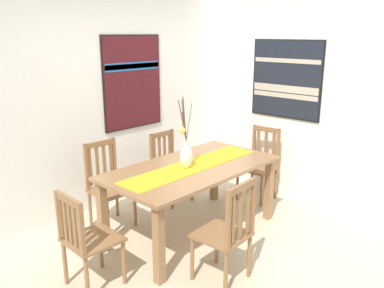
% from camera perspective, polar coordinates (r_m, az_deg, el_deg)
% --- Properties ---
extents(ground_plane, '(6.40, 6.40, 0.03)m').
position_cam_1_polar(ground_plane, '(4.10, 3.34, -15.72)').
color(ground_plane, beige).
extents(wall_back, '(6.40, 0.12, 2.70)m').
position_cam_1_polar(wall_back, '(4.96, -13.22, 6.34)').
color(wall_back, silver).
rests_on(wall_back, ground_plane).
extents(wall_side, '(0.12, 6.40, 2.70)m').
position_cam_1_polar(wall_side, '(5.13, 17.13, 6.37)').
color(wall_side, silver).
rests_on(wall_side, ground_plane).
extents(dining_table, '(1.88, 0.99, 0.77)m').
position_cam_1_polar(dining_table, '(4.21, 0.03, -4.51)').
color(dining_table, '#8E6642').
rests_on(dining_table, ground_plane).
extents(table_runner, '(1.73, 0.36, 0.01)m').
position_cam_1_polar(table_runner, '(4.17, 0.03, -3.14)').
color(table_runner, gold).
rests_on(table_runner, dining_table).
extents(centerpiece_vase, '(0.15, 0.12, 0.75)m').
position_cam_1_polar(centerpiece_vase, '(4.05, -0.86, -1.36)').
color(centerpiece_vase, silver).
rests_on(centerpiece_vase, dining_table).
extents(chair_0, '(0.42, 0.42, 0.89)m').
position_cam_1_polar(chair_0, '(5.14, -3.29, -3.13)').
color(chair_0, brown).
rests_on(chair_0, ground_plane).
extents(chair_1, '(0.44, 0.44, 0.96)m').
position_cam_1_polar(chair_1, '(4.56, -11.95, -5.65)').
color(chair_1, brown).
rests_on(chair_1, ground_plane).
extents(chair_2, '(0.44, 0.44, 0.95)m').
position_cam_1_polar(chair_2, '(3.49, 5.06, -12.43)').
color(chair_2, brown).
rests_on(chair_2, ground_plane).
extents(chair_3, '(0.44, 0.44, 0.94)m').
position_cam_1_polar(chair_3, '(5.26, 9.71, -2.79)').
color(chair_3, brown).
rests_on(chair_3, ground_plane).
extents(chair_4, '(0.43, 0.43, 0.88)m').
position_cam_1_polar(chair_4, '(3.52, -14.98, -12.89)').
color(chair_4, brown).
rests_on(chair_4, ground_plane).
extents(painting_on_back_wall, '(0.90, 0.05, 1.17)m').
position_cam_1_polar(painting_on_back_wall, '(5.15, -8.54, 8.78)').
color(painting_on_back_wall, black).
extents(painting_on_side_wall, '(0.05, 0.98, 0.98)m').
position_cam_1_polar(painting_on_side_wall, '(5.22, 13.36, 9.01)').
color(painting_on_side_wall, black).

